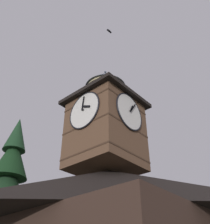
% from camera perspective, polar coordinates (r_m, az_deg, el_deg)
% --- Properties ---
extents(clock_tower, '(4.52, 4.52, 7.74)m').
position_cam_1_polar(clock_tower, '(17.62, 0.09, -2.16)').
color(clock_tower, brown).
rests_on(clock_tower, building_main).
extents(pine_tree_behind, '(5.33, 5.33, 12.81)m').
position_cam_1_polar(pine_tree_behind, '(20.21, -21.18, -19.77)').
color(pine_tree_behind, '#473323').
rests_on(pine_tree_behind, ground_plane).
extents(flying_bird_high, '(0.46, 0.19, 0.10)m').
position_cam_1_polar(flying_bird_high, '(21.55, 0.87, 16.72)').
color(flying_bird_high, black).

